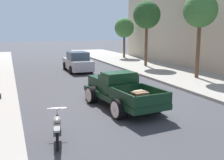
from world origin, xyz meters
TOP-DOWN VIEW (x-y plane):
  - ground_plane at (0.00, 0.00)m, footprint 140.00×140.00m
  - hotrod_truck_dark_green at (-0.15, -0.52)m, footprint 2.54×5.07m
  - motorcycle_parked at (-3.51, -3.51)m, footprint 0.65×2.10m
  - car_background_silver at (0.59, 10.57)m, footprint 1.87×4.30m
  - street_tree_nearest at (7.49, 3.77)m, footprint 2.30×2.30m
  - street_tree_second at (7.07, 10.64)m, footprint 2.47×2.47m
  - street_tree_third at (8.21, 18.38)m, footprint 2.31×2.31m

SIDE VIEW (x-z plane):
  - ground_plane at x=0.00m, z-range 0.00..0.00m
  - motorcycle_parked at x=-3.51m, z-range -0.02..0.91m
  - hotrod_truck_dark_green at x=-0.15m, z-range -0.04..1.54m
  - car_background_silver at x=0.59m, z-range -0.06..1.59m
  - street_tree_third at x=8.21m, z-range 1.30..5.97m
  - street_tree_nearest at x=7.49m, z-range 1.82..7.57m
  - street_tree_second at x=7.07m, z-range 1.80..7.66m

